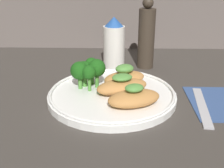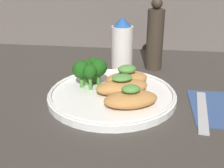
{
  "view_description": "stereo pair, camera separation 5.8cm",
  "coord_description": "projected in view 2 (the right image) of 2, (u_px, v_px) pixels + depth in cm",
  "views": [
    {
      "loc": [
        1.4,
        -53.71,
        26.21
      ],
      "look_at": [
        0.0,
        0.0,
        3.4
      ],
      "focal_mm": 45.0,
      "sensor_mm": 36.0,
      "label": 1
    },
    {
      "loc": [
        7.21,
        -53.24,
        26.21
      ],
      "look_at": [
        0.0,
        0.0,
        3.4
      ],
      "focal_mm": 45.0,
      "sensor_mm": 36.0,
      "label": 2
    }
  ],
  "objects": [
    {
      "name": "pepper_grinder",
      "position": [
        155.0,
        37.0,
        0.74
      ],
      "size": [
        4.42,
        4.42,
        18.81
      ],
      "color": "#382D23",
      "rests_on": "ground_plane"
    },
    {
      "name": "ground_plane",
      "position": [
        112.0,
        101.0,
        0.6
      ],
      "size": [
        180.0,
        180.0,
        1.0
      ],
      "primitive_type": "cube",
      "color": "#3D3833"
    },
    {
      "name": "broccoli_bunch",
      "position": [
        90.0,
        69.0,
        0.61
      ],
      "size": [
        7.48,
        6.92,
        6.43
      ],
      "color": "#4C8E38",
      "rests_on": "plate"
    },
    {
      "name": "fork",
      "position": [
        202.0,
        110.0,
        0.54
      ],
      "size": [
        3.87,
        17.28,
        0.6
      ],
      "color": "#B2B2B7",
      "rests_on": "ground_plane"
    },
    {
      "name": "grilled_meat_front",
      "position": [
        131.0,
        98.0,
        0.53
      ],
      "size": [
        11.87,
        9.3,
        4.29
      ],
      "color": "#BC7F42",
      "rests_on": "plate"
    },
    {
      "name": "sauce_bottle",
      "position": [
        122.0,
        44.0,
        0.76
      ],
      "size": [
        5.85,
        5.85,
        13.82
      ],
      "color": "white",
      "rests_on": "ground_plane"
    },
    {
      "name": "plate",
      "position": [
        112.0,
        94.0,
        0.59
      ],
      "size": [
        26.94,
        26.94,
        2.0
      ],
      "color": "white",
      "rests_on": "ground_plane"
    },
    {
      "name": "grilled_meat_back",
      "position": [
        127.0,
        77.0,
        0.63
      ],
      "size": [
        11.16,
        9.34,
        4.55
      ],
      "color": "#BC7F42",
      "rests_on": "plate"
    },
    {
      "name": "grilled_meat_middle",
      "position": [
        122.0,
        85.0,
        0.59
      ],
      "size": [
        12.37,
        9.41,
        4.16
      ],
      "color": "#BC7F42",
      "rests_on": "plate"
    }
  ]
}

